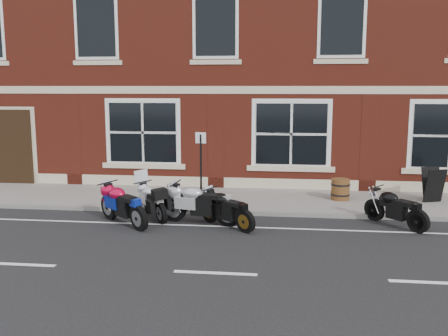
# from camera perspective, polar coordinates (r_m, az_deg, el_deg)

# --- Properties ---
(ground) EXTENTS (80.00, 80.00, 0.00)m
(ground) POSITION_cam_1_polar(r_m,az_deg,el_deg) (12.52, 0.86, -6.98)
(ground) COLOR black
(ground) RESTS_ON ground
(sidewalk) EXTENTS (30.00, 3.00, 0.12)m
(sidewalk) POSITION_cam_1_polar(r_m,az_deg,el_deg) (15.40, 2.02, -3.66)
(sidewalk) COLOR slate
(sidewalk) RESTS_ON ground
(kerb) EXTENTS (30.00, 0.16, 0.12)m
(kerb) POSITION_cam_1_polar(r_m,az_deg,el_deg) (13.87, 1.47, -5.11)
(kerb) COLOR slate
(kerb) RESTS_ON ground
(pub_building) EXTENTS (24.00, 12.00, 12.00)m
(pub_building) POSITION_cam_1_polar(r_m,az_deg,el_deg) (22.63, 3.75, 15.59)
(pub_building) COLOR maroon
(pub_building) RESTS_ON ground
(moto_touring_silver) EXTENTS (1.17, 1.61, 1.24)m
(moto_touring_silver) POSITION_cam_1_polar(r_m,az_deg,el_deg) (13.62, -8.16, -3.56)
(moto_touring_silver) COLOR black
(moto_touring_silver) RESTS_ON ground
(moto_sport_red) EXTENTS (1.67, 1.51, 0.96)m
(moto_sport_red) POSITION_cam_1_polar(r_m,az_deg,el_deg) (13.08, -11.43, -3.98)
(moto_sport_red) COLOR black
(moto_sport_red) RESTS_ON ground
(moto_sport_black) EXTENTS (1.52, 1.34, 0.86)m
(moto_sport_black) POSITION_cam_1_polar(r_m,az_deg,el_deg) (12.60, 0.30, -4.56)
(moto_sport_black) COLOR black
(moto_sport_black) RESTS_ON ground
(moto_sport_silver) EXTENTS (2.15, 0.60, 0.98)m
(moto_sport_silver) POSITION_cam_1_polar(r_m,az_deg,el_deg) (12.89, -2.84, -3.93)
(moto_sport_silver) COLOR black
(moto_sport_silver) RESTS_ON ground
(moto_naked_black) EXTENTS (1.32, 1.57, 0.87)m
(moto_naked_black) POSITION_cam_1_polar(r_m,az_deg,el_deg) (13.37, 18.97, -4.23)
(moto_naked_black) COLOR black
(moto_naked_black) RESTS_ON ground
(a_board_sign) EXTENTS (0.71, 0.60, 1.02)m
(a_board_sign) POSITION_cam_1_polar(r_m,az_deg,el_deg) (16.06, 22.79, -1.78)
(a_board_sign) COLOR black
(a_board_sign) RESTS_ON sidewalk
(barrel_planter) EXTENTS (0.58, 0.58, 0.64)m
(barrel_planter) POSITION_cam_1_polar(r_m,az_deg,el_deg) (15.50, 13.15, -2.38)
(barrel_planter) COLOR #4A3413
(barrel_planter) RESTS_ON sidewalk
(parking_sign) EXTENTS (0.30, 0.07, 2.15)m
(parking_sign) POSITION_cam_1_polar(r_m,az_deg,el_deg) (13.86, -2.66, 0.36)
(parking_sign) COLOR black
(parking_sign) RESTS_ON sidewalk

